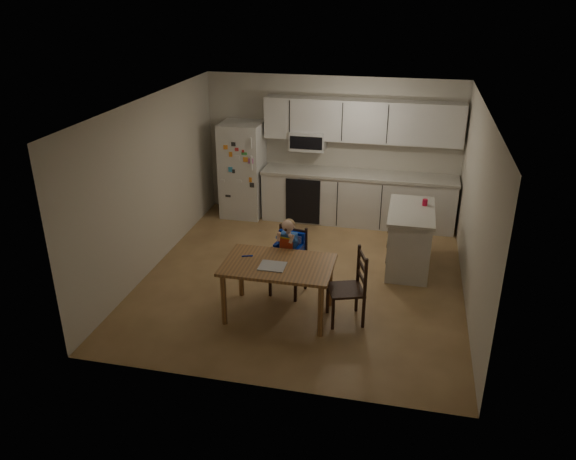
{
  "coord_description": "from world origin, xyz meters",
  "views": [
    {
      "loc": [
        1.36,
        -7.1,
        3.91
      ],
      "look_at": [
        -0.13,
        -0.47,
        0.93
      ],
      "focal_mm": 35.0,
      "sensor_mm": 36.0,
      "label": 1
    }
  ],
  "objects_px": {
    "chair_side": "(354,282)",
    "red_cup": "(425,202)",
    "refrigerator": "(243,170)",
    "dining_table": "(278,270)",
    "kitchen_island": "(409,239)",
    "chair_booster": "(289,248)"
  },
  "relations": [
    {
      "from": "kitchen_island",
      "to": "refrigerator",
      "type": "bearing_deg",
      "value": 153.37
    },
    {
      "from": "dining_table",
      "to": "chair_side",
      "type": "distance_m",
      "value": 0.95
    },
    {
      "from": "refrigerator",
      "to": "dining_table",
      "type": "xyz_separation_m",
      "value": [
        1.43,
        -3.22,
        -0.22
      ]
    },
    {
      "from": "kitchen_island",
      "to": "chair_booster",
      "type": "bearing_deg",
      "value": -144.99
    },
    {
      "from": "refrigerator",
      "to": "dining_table",
      "type": "distance_m",
      "value": 3.53
    },
    {
      "from": "refrigerator",
      "to": "chair_booster",
      "type": "height_order",
      "value": "refrigerator"
    },
    {
      "from": "chair_side",
      "to": "red_cup",
      "type": "bearing_deg",
      "value": 137.44
    },
    {
      "from": "refrigerator",
      "to": "red_cup",
      "type": "height_order",
      "value": "refrigerator"
    },
    {
      "from": "chair_booster",
      "to": "chair_side",
      "type": "bearing_deg",
      "value": -19.43
    },
    {
      "from": "kitchen_island",
      "to": "red_cup",
      "type": "xyz_separation_m",
      "value": [
        0.18,
        0.23,
        0.5
      ]
    },
    {
      "from": "kitchen_island",
      "to": "chair_side",
      "type": "bearing_deg",
      "value": -111.35
    },
    {
      "from": "chair_side",
      "to": "chair_booster",
      "type": "bearing_deg",
      "value": -138.64
    },
    {
      "from": "refrigerator",
      "to": "red_cup",
      "type": "xyz_separation_m",
      "value": [
        3.19,
        -1.28,
        0.12
      ]
    },
    {
      "from": "refrigerator",
      "to": "red_cup",
      "type": "relative_size",
      "value": 17.94
    },
    {
      "from": "red_cup",
      "to": "chair_side",
      "type": "bearing_deg",
      "value": -113.74
    },
    {
      "from": "refrigerator",
      "to": "kitchen_island",
      "type": "xyz_separation_m",
      "value": [
        3.01,
        -1.51,
        -0.39
      ]
    },
    {
      "from": "kitchen_island",
      "to": "dining_table",
      "type": "relative_size",
      "value": 0.91
    },
    {
      "from": "refrigerator",
      "to": "dining_table",
      "type": "relative_size",
      "value": 1.24
    },
    {
      "from": "refrigerator",
      "to": "dining_table",
      "type": "height_order",
      "value": "refrigerator"
    },
    {
      "from": "red_cup",
      "to": "chair_side",
      "type": "xyz_separation_m",
      "value": [
        -0.82,
        -1.86,
        -0.43
      ]
    },
    {
      "from": "dining_table",
      "to": "chair_side",
      "type": "xyz_separation_m",
      "value": [
        0.94,
        0.08,
        -0.1
      ]
    },
    {
      "from": "chair_side",
      "to": "refrigerator",
      "type": "bearing_deg",
      "value": -161.78
    }
  ]
}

